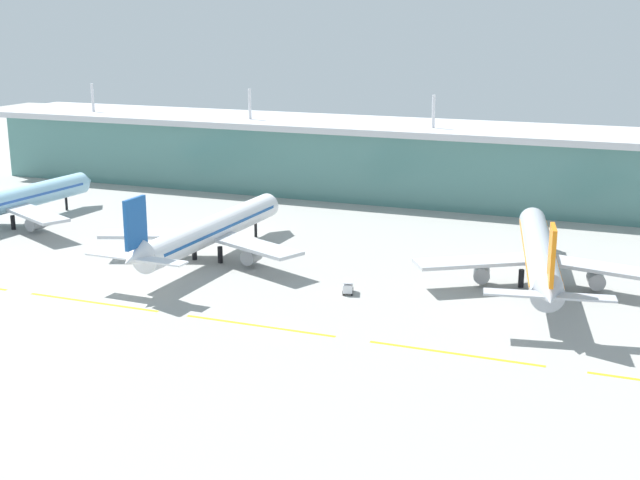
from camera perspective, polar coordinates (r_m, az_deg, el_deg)
ground_plane at (r=145.39m, az=-3.15°, el=-5.99°), size 600.00×600.00×0.00m
terminal_building at (r=246.55m, az=7.78°, el=5.16°), size 288.00×34.00×30.40m
airliner_nearest at (r=226.98m, az=-20.21°, el=2.40°), size 48.65×62.87×18.90m
airliner_near_middle at (r=185.80m, az=-7.35°, el=0.62°), size 48.78×63.03×18.90m
airliner_far_middle at (r=171.47m, az=14.42°, el=-0.94°), size 47.99×65.77×18.90m
taxiway_stripe_mid_west at (r=164.02m, az=-14.92°, el=-4.04°), size 28.00×0.70×0.04m
taxiway_stripe_centre at (r=147.22m, az=-4.09°, el=-5.73°), size 28.00×0.70×0.04m
taxiway_stripe_mid_east at (r=136.95m, az=8.98°, el=-7.50°), size 28.00×0.70×0.04m
baggage_cart at (r=163.39m, az=1.88°, el=-3.14°), size 2.90×3.97×2.48m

